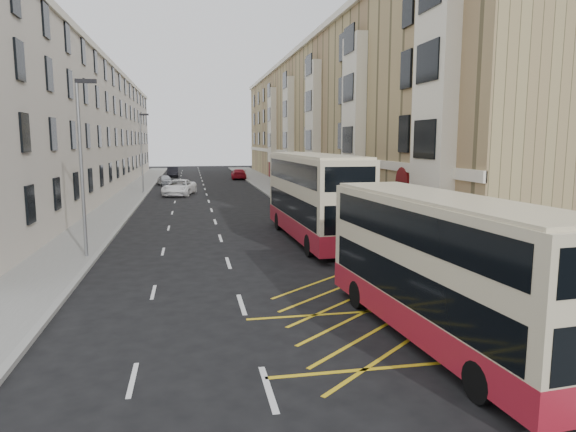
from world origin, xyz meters
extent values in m
plane|color=black|center=(0.00, 0.00, 0.00)|extent=(200.00, 200.00, 0.00)
cube|color=slate|center=(8.00, 30.00, 0.07)|extent=(4.00, 120.00, 0.15)
cube|color=slate|center=(-7.50, 30.00, 0.07)|extent=(3.00, 120.00, 0.15)
cube|color=gray|center=(6.00, 30.00, 0.07)|extent=(0.25, 120.00, 0.15)
cube|color=gray|center=(-6.00, 30.00, 0.07)|extent=(0.25, 120.00, 0.15)
cube|color=tan|center=(15.00, 45.50, 7.50)|extent=(10.00, 79.00, 15.00)
cube|color=#F0E8CD|center=(9.97, 45.50, 4.00)|extent=(0.18, 79.00, 0.50)
cube|color=#F0E8CD|center=(9.90, 45.50, 15.00)|extent=(0.40, 79.00, 0.50)
cube|color=#F0E8CD|center=(9.65, 10.00, 7.50)|extent=(0.80, 3.20, 10.00)
cube|color=#F0E8CD|center=(9.65, 22.00, 7.50)|extent=(0.80, 3.20, 10.00)
cube|color=#F0E8CD|center=(9.65, 34.00, 7.50)|extent=(0.80, 3.20, 10.00)
cube|color=#F0E8CD|center=(9.65, 46.00, 7.50)|extent=(0.80, 3.20, 10.00)
cube|color=#F0E8CD|center=(9.65, 58.00, 7.50)|extent=(0.80, 3.20, 10.00)
cube|color=#600B0D|center=(9.95, 14.00, 1.70)|extent=(0.20, 1.60, 3.00)
cube|color=#600B0D|center=(9.95, 26.00, 1.70)|extent=(0.20, 1.60, 3.00)
cube|color=#600B0D|center=(9.95, 38.00, 1.70)|extent=(0.20, 1.60, 3.00)
cube|color=#600B0D|center=(9.95, 50.00, 1.70)|extent=(0.20, 1.60, 3.00)
cube|color=#600B0D|center=(9.95, 62.00, 1.70)|extent=(0.20, 1.60, 3.00)
cube|color=beige|center=(-13.50, 45.50, 6.50)|extent=(9.00, 79.00, 13.00)
cube|color=#F0E8CD|center=(-8.97, 45.50, 13.00)|extent=(0.30, 79.00, 0.50)
cube|color=black|center=(7.56, -1.90, 1.45)|extent=(0.08, 0.08, 2.60)
cube|color=black|center=(7.56, 1.90, 1.45)|extent=(0.08, 0.08, 2.60)
cube|color=black|center=(8.84, 1.90, 1.45)|extent=(0.08, 0.08, 2.60)
cube|color=black|center=(8.20, 0.00, 2.80)|extent=(1.65, 4.25, 0.10)
cube|color=gray|center=(8.87, 0.00, 1.58)|extent=(0.04, 3.60, 1.95)
cube|color=black|center=(8.45, 0.60, 0.60)|extent=(0.35, 1.60, 0.06)
cylinder|color=#B91B06|center=(6.25, 2.50, 0.65)|extent=(0.06, 0.06, 1.00)
cylinder|color=#B91B06|center=(6.25, 5.75, 0.65)|extent=(0.06, 0.06, 1.00)
cylinder|color=#B91B06|center=(6.25, 9.00, 0.65)|extent=(0.06, 0.06, 1.00)
cube|color=#B91B06|center=(6.25, 5.75, 1.13)|extent=(0.05, 6.50, 0.06)
cube|color=#B91B06|center=(6.25, 5.75, 0.70)|extent=(0.05, 6.50, 0.06)
cylinder|color=gray|center=(-6.40, 12.00, 4.15)|extent=(0.16, 0.16, 8.00)
cube|color=black|center=(-6.00, 12.00, 8.05)|extent=(0.90, 0.18, 0.18)
cylinder|color=gray|center=(-6.40, 42.00, 4.15)|extent=(0.16, 0.16, 8.00)
cube|color=black|center=(-6.00, 42.00, 8.05)|extent=(0.90, 0.18, 0.18)
cube|color=beige|center=(5.00, -0.15, 2.11)|extent=(3.08, 10.12, 3.58)
cube|color=maroon|center=(5.00, -0.15, 0.72)|extent=(3.11, 10.15, 0.82)
cube|color=black|center=(5.00, -0.15, 1.68)|extent=(3.05, 9.33, 1.00)
cube|color=black|center=(5.00, -0.15, 3.22)|extent=(3.05, 9.33, 0.91)
cube|color=beige|center=(5.00, -0.15, 3.93)|extent=(2.96, 9.72, 0.11)
cube|color=black|center=(4.59, 4.80, 1.72)|extent=(1.93, 0.23, 1.18)
cube|color=black|center=(4.59, 4.80, 3.58)|extent=(1.59, 0.20, 0.41)
cylinder|color=black|center=(3.72, 2.94, 0.45)|extent=(0.33, 0.92, 0.91)
cylinder|color=black|center=(5.76, 3.11, 0.45)|extent=(0.33, 0.92, 0.91)
cylinder|color=black|center=(4.24, -3.42, 0.45)|extent=(0.33, 0.92, 0.91)
cylinder|color=black|center=(6.28, -3.25, 0.45)|extent=(0.33, 0.92, 0.91)
cube|color=beige|center=(5.00, 14.36, 2.49)|extent=(2.99, 11.86, 4.23)
cube|color=maroon|center=(5.00, 14.36, 0.86)|extent=(3.02, 11.89, 0.96)
cube|color=black|center=(5.00, 14.36, 1.98)|extent=(3.01, 10.92, 1.18)
cube|color=black|center=(5.00, 14.36, 3.81)|extent=(3.01, 10.92, 1.07)
cube|color=beige|center=(5.00, 14.36, 4.65)|extent=(2.87, 11.38, 0.13)
cube|color=black|center=(4.85, 20.23, 2.04)|extent=(2.28, 0.15, 1.39)
cube|color=black|center=(4.85, 20.23, 4.23)|extent=(1.88, 0.13, 0.48)
cube|color=black|center=(5.15, 8.49, 2.04)|extent=(2.28, 0.15, 1.29)
cylinder|color=black|center=(3.69, 18.10, 0.54)|extent=(0.33, 1.08, 1.07)
cylinder|color=black|center=(6.11, 18.16, 0.54)|extent=(0.33, 1.08, 1.07)
cylinder|color=black|center=(3.89, 10.56, 0.54)|extent=(0.33, 1.08, 1.07)
cylinder|color=black|center=(6.31, 10.62, 0.54)|extent=(0.33, 1.08, 1.07)
cylinder|color=black|center=(7.48, 0.15, 0.62)|extent=(0.55, 0.55, 0.95)
cylinder|color=black|center=(7.48, 0.15, 1.12)|extent=(0.61, 0.61, 0.08)
imported|color=black|center=(7.52, 4.85, 0.91)|extent=(0.93, 0.87, 1.53)
imported|color=black|center=(6.52, 6.98, 1.08)|extent=(1.15, 1.00, 1.85)
imported|color=white|center=(-2.70, 39.88, 0.78)|extent=(3.70, 6.03, 1.56)
imported|color=#B4B7BD|center=(-4.63, 51.87, 0.65)|extent=(2.25, 4.03, 1.30)
imported|color=black|center=(-4.16, 66.70, 0.76)|extent=(1.70, 4.64, 1.52)
imported|color=#A8101E|center=(5.20, 60.48, 0.72)|extent=(2.25, 5.08, 1.45)
camera|label=1|loc=(-1.57, -12.57, 5.44)|focal=32.00mm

